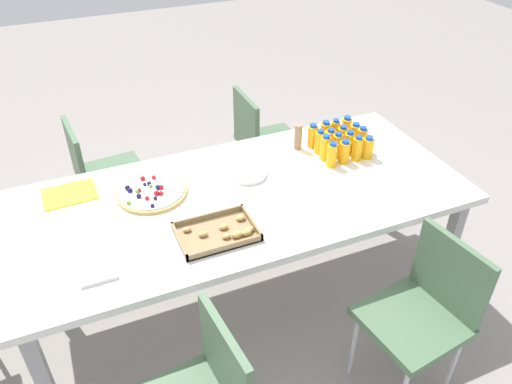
{
  "coord_description": "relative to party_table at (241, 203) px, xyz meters",
  "views": [
    {
      "loc": [
        0.72,
        1.89,
        2.2
      ],
      "look_at": [
        -0.06,
        0.04,
        0.76
      ],
      "focal_mm": 35.14,
      "sensor_mm": 36.0,
      "label": 1
    }
  ],
  "objects": [
    {
      "name": "juice_bottle_14",
      "position": [
        -0.63,
        -0.06,
        0.12
      ],
      "size": [
        0.06,
        0.06,
        0.14
      ],
      "color": "#FAAB14",
      "rests_on": "party_table"
    },
    {
      "name": "juice_bottle_11",
      "position": [
        -0.55,
        -0.13,
        0.13
      ],
      "size": [
        0.06,
        0.06,
        0.15
      ],
      "color": "#F9AE14",
      "rests_on": "party_table"
    },
    {
      "name": "cardboard_tube",
      "position": [
        -0.46,
        -0.29,
        0.13
      ],
      "size": [
        0.04,
        0.04,
        0.15
      ],
      "primitive_type": "cylinder",
      "color": "#9E7A56",
      "rests_on": "party_table"
    },
    {
      "name": "juice_bottle_6",
      "position": [
        -0.62,
        -0.21,
        0.12
      ],
      "size": [
        0.06,
        0.06,
        0.13
      ],
      "color": "#FAAD14",
      "rests_on": "party_table"
    },
    {
      "name": "juice_bottle_7",
      "position": [
        -0.55,
        -0.2,
        0.12
      ],
      "size": [
        0.06,
        0.06,
        0.14
      ],
      "color": "#F9AC14",
      "rests_on": "party_table"
    },
    {
      "name": "juice_bottle_13",
      "position": [
        -0.7,
        -0.06,
        0.13
      ],
      "size": [
        0.05,
        0.05,
        0.15
      ],
      "color": "#F9AF14",
      "rests_on": "party_table"
    },
    {
      "name": "juice_bottle_8",
      "position": [
        -0.78,
        -0.13,
        0.13
      ],
      "size": [
        0.06,
        0.06,
        0.15
      ],
      "color": "#F9AE14",
      "rests_on": "party_table"
    },
    {
      "name": "juice_bottle_9",
      "position": [
        -0.7,
        -0.13,
        0.12
      ],
      "size": [
        0.06,
        0.06,
        0.14
      ],
      "color": "#FAAE14",
      "rests_on": "party_table"
    },
    {
      "name": "juice_bottle_4",
      "position": [
        -0.78,
        -0.2,
        0.12
      ],
      "size": [
        0.06,
        0.06,
        0.14
      ],
      "color": "#F9AD14",
      "rests_on": "party_table"
    },
    {
      "name": "chair_near_left",
      "position": [
        -0.49,
        -0.87,
        -0.18
      ],
      "size": [
        0.4,
        0.4,
        0.83
      ],
      "rotation": [
        0.0,
        0.0,
        1.58
      ],
      "color": "#4C6B4C",
      "rests_on": "ground_plane"
    },
    {
      "name": "juice_bottle_12",
      "position": [
        -0.77,
        -0.05,
        0.12
      ],
      "size": [
        0.06,
        0.06,
        0.13
      ],
      "color": "#F9AD14",
      "rests_on": "party_table"
    },
    {
      "name": "chair_near_right",
      "position": [
        0.6,
        -0.88,
        -0.18
      ],
      "size": [
        0.43,
        0.43,
        0.83
      ],
      "rotation": [
        0.0,
        0.0,
        1.66
      ],
      "color": "#4C6B4C",
      "rests_on": "ground_plane"
    },
    {
      "name": "party_table",
      "position": [
        0.0,
        0.0,
        0.0
      ],
      "size": [
        2.26,
        1.0,
        0.74
      ],
      "color": "white",
      "rests_on": "ground_plane"
    },
    {
      "name": "snack_tray",
      "position": [
        0.2,
        0.25,
        0.07
      ],
      "size": [
        0.35,
        0.25,
        0.04
      ],
      "color": "olive",
      "rests_on": "party_table"
    },
    {
      "name": "plate_stack",
      "position": [
        -0.1,
        -0.14,
        0.07
      ],
      "size": [
        0.2,
        0.2,
        0.02
      ],
      "color": "silver",
      "rests_on": "party_table"
    },
    {
      "name": "ground_plane",
      "position": [
        0.0,
        0.0,
        -0.68
      ],
      "size": [
        12.0,
        12.0,
        0.0
      ],
      "primitive_type": "plane",
      "color": "gray"
    },
    {
      "name": "juice_bottle_15",
      "position": [
        -0.55,
        -0.06,
        0.12
      ],
      "size": [
        0.06,
        0.06,
        0.14
      ],
      "color": "#F9AF14",
      "rests_on": "party_table"
    },
    {
      "name": "juice_bottle_10",
      "position": [
        -0.62,
        -0.13,
        0.13
      ],
      "size": [
        0.06,
        0.06,
        0.14
      ],
      "color": "#FAAF14",
      "rests_on": "party_table"
    },
    {
      "name": "juice_bottle_0",
      "position": [
        -0.77,
        -0.29,
        0.12
      ],
      "size": [
        0.06,
        0.06,
        0.14
      ],
      "color": "#F9AE14",
      "rests_on": "party_table"
    },
    {
      "name": "juice_bottle_2",
      "position": [
        -0.63,
        -0.28,
        0.12
      ],
      "size": [
        0.06,
        0.06,
        0.14
      ],
      "color": "#F9AE14",
      "rests_on": "party_table"
    },
    {
      "name": "chair_far_left",
      "position": [
        -0.55,
        0.8,
        -0.18
      ],
      "size": [
        0.45,
        0.45,
        0.83
      ],
      "rotation": [
        0.0,
        0.0,
        -1.43
      ],
      "color": "#4C6B4C",
      "rests_on": "ground_plane"
    },
    {
      "name": "juice_bottle_1",
      "position": [
        -0.7,
        -0.28,
        0.12
      ],
      "size": [
        0.05,
        0.05,
        0.14
      ],
      "color": "#F9AD14",
      "rests_on": "party_table"
    },
    {
      "name": "fruit_pizza",
      "position": [
        0.41,
        -0.18,
        0.07
      ],
      "size": [
        0.35,
        0.35,
        0.05
      ],
      "color": "tan",
      "rests_on": "party_table"
    },
    {
      "name": "juice_bottle_5",
      "position": [
        -0.7,
        -0.21,
        0.12
      ],
      "size": [
        0.06,
        0.06,
        0.13
      ],
      "color": "#FAAE14",
      "rests_on": "party_table"
    },
    {
      "name": "napkin_stack",
      "position": [
        0.74,
        0.28,
        0.07
      ],
      "size": [
        0.15,
        0.15,
        0.02
      ],
      "primitive_type": "cube",
      "color": "white",
      "rests_on": "party_table"
    },
    {
      "name": "juice_bottle_3",
      "position": [
        -0.55,
        -0.28,
        0.12
      ],
      "size": [
        0.06,
        0.06,
        0.14
      ],
      "color": "#F9AD14",
      "rests_on": "party_table"
    },
    {
      "name": "paper_folder",
      "position": [
        0.79,
        -0.33,
        0.06
      ],
      "size": [
        0.27,
        0.21,
        0.01
      ],
      "primitive_type": "cube",
      "rotation": [
        0.0,
        0.0,
        0.03
      ],
      "color": "yellow",
      "rests_on": "party_table"
    }
  ]
}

